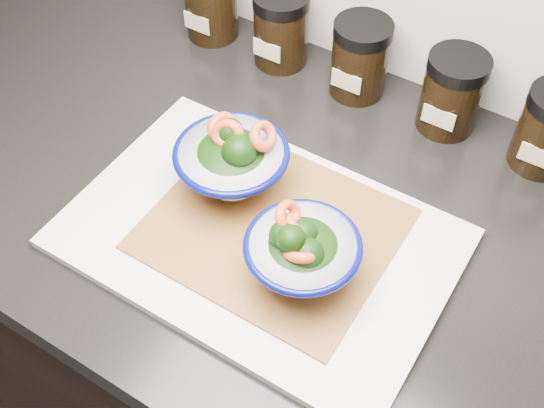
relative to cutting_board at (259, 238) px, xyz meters
The scene contains 10 objects.
cabinet 0.48m from the cutting_board, 114.32° to the left, with size 3.43×0.58×0.86m, color black.
countertop 0.08m from the cutting_board, 114.32° to the left, with size 3.50×0.60×0.04m, color black.
cutting_board is the anchor object (origin of this frame).
bamboo_mat 0.02m from the cutting_board, 58.76° to the left, with size 0.28×0.24×0.00m, color #AA7133.
bowl_left 0.10m from the cutting_board, 145.27° to the left, with size 0.14×0.14×0.11m.
bowl_right 0.09m from the cutting_board, 18.97° to the right, with size 0.13×0.13×0.10m.
spice_jar_a 0.42m from the cutting_board, 132.67° to the left, with size 0.08×0.08×0.11m.
spice_jar_b 0.35m from the cutting_board, 117.24° to the left, with size 0.08×0.08×0.11m.
spice_jar_c 0.31m from the cutting_board, 95.29° to the left, with size 0.08×0.08×0.11m.
spice_jar_d 0.33m from the cutting_board, 70.53° to the left, with size 0.08×0.08×0.11m.
Camera 1 is at (0.30, 0.98, 1.56)m, focal length 45.00 mm.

